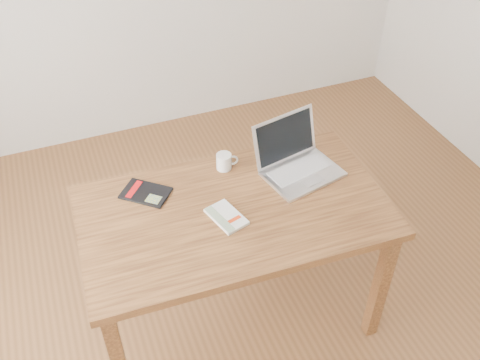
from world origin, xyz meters
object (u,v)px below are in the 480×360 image
object	(u,v)px
black_guidebook	(146,193)
laptop	(296,161)
coffee_mug	(225,161)
desk	(234,223)
white_guidebook	(226,217)

from	to	relation	value
black_guidebook	laptop	distance (m)	0.70
coffee_mug	black_guidebook	bearing A→B (deg)	-164.57
black_guidebook	laptop	size ratio (longest dim) A/B	0.62
desk	laptop	distance (m)	0.42
black_guidebook	coffee_mug	distance (m)	0.39
white_guidebook	black_guidebook	world-z (taller)	white_guidebook
white_guidebook	coffee_mug	bearing A→B (deg)	55.04
black_guidebook	white_guidebook	bearing A→B (deg)	-93.46
desk	coffee_mug	size ratio (longest dim) A/B	12.97
white_guidebook	desk	bearing A→B (deg)	21.64
desk	coffee_mug	xyz separation A→B (m)	(0.06, 0.28, 0.13)
desk	black_guidebook	world-z (taller)	black_guidebook
desk	coffee_mug	bearing A→B (deg)	80.78
desk	coffee_mug	distance (m)	0.31
black_guidebook	coffee_mug	world-z (taller)	coffee_mug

